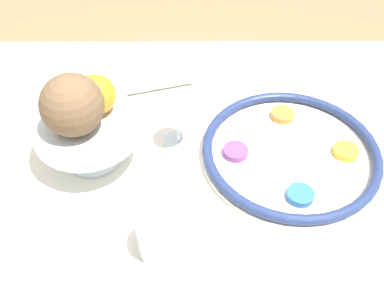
# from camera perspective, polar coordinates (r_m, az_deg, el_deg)

# --- Properties ---
(dining_table) EXTENTS (1.53, 0.86, 0.77)m
(dining_table) POSITION_cam_1_polar(r_m,az_deg,el_deg) (1.20, -5.68, -14.64)
(dining_table) COLOR silver
(dining_table) RESTS_ON ground_plane
(seder_plate) EXTENTS (0.35, 0.35, 0.03)m
(seder_plate) POSITION_cam_1_polar(r_m,az_deg,el_deg) (0.91, 12.40, -1.01)
(seder_plate) COLOR silver
(seder_plate) RESTS_ON dining_table
(wine_glass) EXTENTS (0.06, 0.06, 0.14)m
(wine_glass) POSITION_cam_1_polar(r_m,az_deg,el_deg) (0.86, -1.90, 4.89)
(wine_glass) COLOR silver
(wine_glass) RESTS_ON dining_table
(fruit_stand) EXTENTS (0.20, 0.20, 0.10)m
(fruit_stand) POSITION_cam_1_polar(r_m,az_deg,el_deg) (0.86, -13.10, 1.75)
(fruit_stand) COLOR silver
(fruit_stand) RESTS_ON dining_table
(orange_fruit) EXTENTS (0.07, 0.07, 0.07)m
(orange_fruit) POSITION_cam_1_polar(r_m,az_deg,el_deg) (0.84, -12.15, 6.13)
(orange_fruit) COLOR orange
(orange_fruit) RESTS_ON fruit_stand
(coconut) EXTENTS (0.11, 0.11, 0.11)m
(coconut) POSITION_cam_1_polar(r_m,az_deg,el_deg) (0.80, -14.99, 4.81)
(coconut) COLOR brown
(coconut) RESTS_ON fruit_stand
(napkin_roll) EXTENTS (0.20, 0.09, 0.04)m
(napkin_roll) POSITION_cam_1_polar(r_m,az_deg,el_deg) (1.05, -5.25, 7.78)
(napkin_roll) COLOR white
(napkin_roll) RESTS_ON dining_table
(cup_mid) EXTENTS (0.08, 0.08, 0.07)m
(cup_mid) POSITION_cam_1_polar(r_m,az_deg,el_deg) (0.74, -3.88, -11.67)
(cup_mid) COLOR silver
(cup_mid) RESTS_ON dining_table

